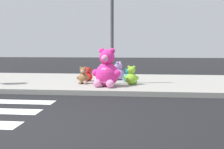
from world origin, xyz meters
TOP-DOWN VIEW (x-y plane):
  - ground_plane at (0.00, 0.00)m, footprint 60.00×60.00m
  - sidewalk at (0.00, 5.20)m, footprint 28.00×4.40m
  - sign_pole at (1.00, 4.40)m, footprint 0.56×0.11m
  - plush_pink_large at (0.89, 3.81)m, footprint 0.91×0.84m
  - plush_brown at (0.03, 4.31)m, footprint 0.44×0.39m
  - plush_tan at (0.58, 4.79)m, footprint 0.45×0.46m
  - plush_red at (0.06, 4.96)m, footprint 0.36×0.36m
  - plush_teal at (1.52, 4.89)m, footprint 0.36×0.35m
  - plush_lavender at (1.13, 5.43)m, footprint 0.50×0.50m
  - plush_lime at (1.66, 4.29)m, footprint 0.48×0.44m

SIDE VIEW (x-z plane):
  - ground_plane at x=0.00m, z-range 0.00..0.00m
  - sidewalk at x=0.00m, z-range 0.00..0.15m
  - plush_teal at x=1.52m, z-range 0.10..0.59m
  - plush_red at x=0.06m, z-range 0.10..0.60m
  - plush_brown at x=0.03m, z-range 0.09..0.67m
  - plush_lime at x=1.66m, z-range 0.09..0.71m
  - plush_tan at x=0.58m, z-range 0.09..0.72m
  - plush_lavender at x=1.13m, z-range 0.08..0.78m
  - plush_pink_large at x=0.89m, z-range 0.03..1.23m
  - sign_pole at x=1.00m, z-range 0.25..3.45m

